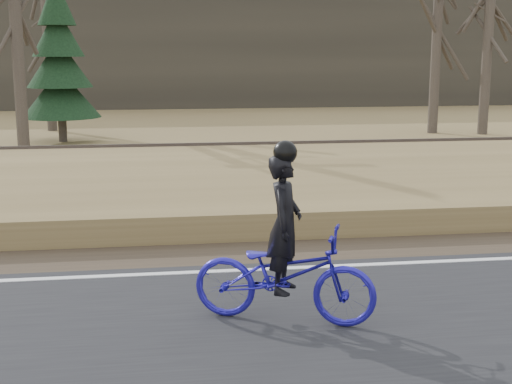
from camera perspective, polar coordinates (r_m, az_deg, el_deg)
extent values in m
plane|color=olive|center=(9.76, 0.37, -6.93)|extent=(120.00, 120.00, 0.00)
cube|color=black|center=(7.45, 3.32, -12.69)|extent=(120.00, 6.00, 0.06)
cube|color=silver|center=(9.92, 0.20, -6.21)|extent=(120.00, 0.12, 0.01)
cube|color=#473A2B|center=(10.88, -0.57, -4.86)|extent=(120.00, 1.60, 0.04)
cube|color=olive|center=(13.73, -2.24, -0.58)|extent=(120.00, 5.00, 0.44)
cube|color=slate|center=(17.45, -3.55, 2.00)|extent=(120.00, 3.00, 0.45)
cube|color=black|center=(17.40, -3.56, 2.95)|extent=(120.00, 2.40, 0.14)
cube|color=brown|center=(16.67, -3.36, 3.09)|extent=(120.00, 0.07, 0.15)
cube|color=brown|center=(18.09, -3.75, 3.74)|extent=(120.00, 0.07, 0.15)
cube|color=#383328|center=(39.18, -6.30, 11.22)|extent=(120.00, 4.00, 6.00)
imported|color=#1D1697|center=(7.98, 2.27, -6.63)|extent=(2.17, 1.42, 1.08)
imported|color=black|center=(7.82, 2.30, -2.57)|extent=(0.55, 0.66, 1.54)
sphere|color=black|center=(7.66, 2.35, 3.18)|extent=(0.26, 0.26, 0.26)
cylinder|color=#463E33|center=(28.22, -16.36, 11.94)|extent=(0.36, 0.36, 7.12)
cylinder|color=#463E33|center=(22.55, -18.68, 13.02)|extent=(0.36, 0.36, 7.87)
cylinder|color=#463E33|center=(27.17, 14.31, 12.87)|extent=(0.36, 0.36, 7.86)
cylinder|color=#463E33|center=(27.28, 18.06, 11.37)|extent=(0.36, 0.36, 6.64)
cylinder|color=#463E33|center=(24.83, -15.22, 5.16)|extent=(0.28, 0.28, 1.09)
cone|color=#163319|center=(24.74, -15.35, 7.62)|extent=(2.60, 2.60, 1.59)
cone|color=#163319|center=(24.70, -15.48, 9.93)|extent=(2.15, 2.15, 1.59)
cone|color=#163319|center=(24.71, -15.60, 12.24)|extent=(1.70, 1.70, 1.59)
cone|color=#163319|center=(24.75, -15.73, 14.55)|extent=(1.25, 1.25, 1.59)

